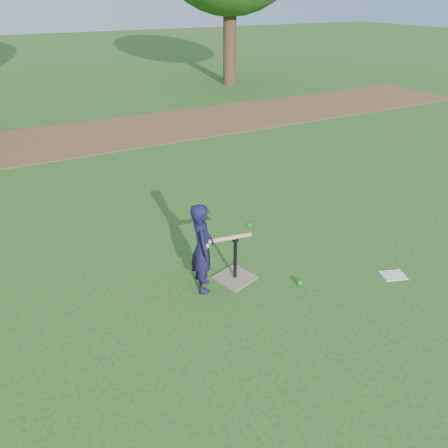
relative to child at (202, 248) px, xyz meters
name	(u,v)px	position (x,y,z in m)	size (l,w,h in m)	color
ground	(234,299)	(0.22, -0.39, -0.57)	(80.00, 80.00, 0.00)	#285116
dirt_strip	(90,136)	(0.22, 7.11, -0.57)	(24.00, 3.00, 0.01)	brown
child	(202,248)	(0.00, 0.00, 0.00)	(0.42, 0.27, 1.15)	black
wiffle_ball_ground	(300,283)	(1.08, -0.53, -0.53)	(0.08, 0.08, 0.08)	#0B8316
clipboard	(393,275)	(2.28, -0.93, -0.57)	(0.30, 0.23, 0.01)	silver
batting_tee	(235,271)	(0.44, -0.01, -0.46)	(0.54, 0.54, 0.61)	#91775C
swing_action	(230,236)	(0.36, -0.02, 0.07)	(0.72, 0.20, 0.12)	tan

